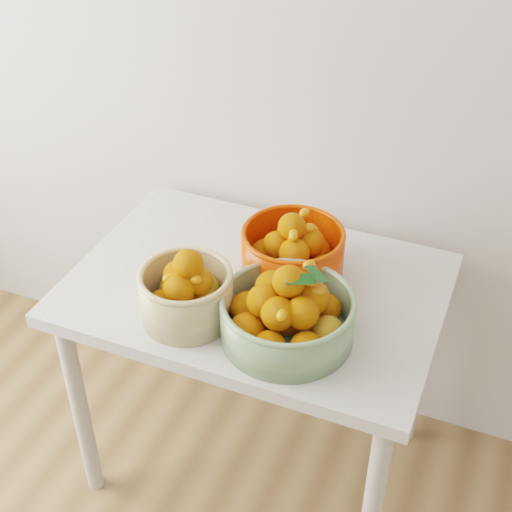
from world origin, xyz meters
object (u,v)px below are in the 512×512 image
object	(u,v)px
table	(256,310)
bowl_cream	(186,293)
bowl_orange	(293,253)
bowl_green	(286,313)

from	to	relation	value
table	bowl_cream	world-z (taller)	bowl_cream
table	bowl_orange	world-z (taller)	bowl_orange
table	bowl_cream	xyz separation A→B (m)	(-0.11, -0.19, 0.17)
bowl_cream	bowl_green	xyz separation A→B (m)	(0.26, 0.03, -0.00)
table	bowl_orange	xyz separation A→B (m)	(0.08, 0.07, 0.18)
table	bowl_cream	size ratio (longest dim) A/B	3.17
bowl_orange	table	bearing A→B (deg)	-139.72
bowl_green	bowl_orange	world-z (taller)	bowl_green
bowl_orange	bowl_green	bearing A→B (deg)	-73.44
table	bowl_orange	bearing A→B (deg)	40.28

